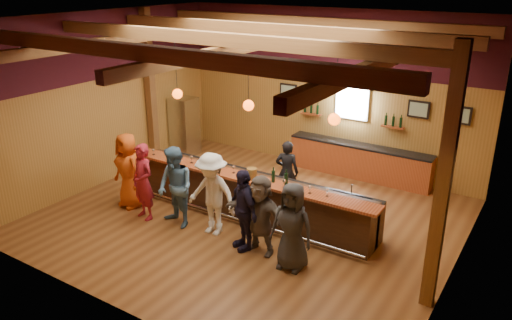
% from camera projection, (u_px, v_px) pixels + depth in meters
% --- Properties ---
extents(room, '(9.04, 9.00, 4.52)m').
position_uv_depth(room, '(250.00, 81.00, 10.56)').
color(room, brown).
rests_on(room, ground).
extents(bar_counter, '(6.30, 1.07, 1.11)m').
position_uv_depth(bar_counter, '(253.00, 195.00, 11.57)').
color(bar_counter, black).
rests_on(bar_counter, ground).
extents(back_bar_cabinet, '(4.00, 0.52, 0.95)m').
position_uv_depth(back_bar_cabinet, '(359.00, 161.00, 13.81)').
color(back_bar_cabinet, maroon).
rests_on(back_bar_cabinet, ground).
extents(window, '(0.95, 0.09, 0.95)m').
position_uv_depth(window, '(352.00, 102.00, 13.63)').
color(window, silver).
rests_on(window, room).
extents(framed_pictures, '(5.35, 0.05, 0.45)m').
position_uv_depth(framed_pictures, '(383.00, 104.00, 13.17)').
color(framed_pictures, black).
rests_on(framed_pictures, room).
extents(wine_shelves, '(3.00, 0.18, 0.30)m').
position_uv_depth(wine_shelves, '(350.00, 118.00, 13.73)').
color(wine_shelves, maroon).
rests_on(wine_shelves, room).
extents(pendant_lights, '(4.24, 0.24, 1.37)m').
position_uv_depth(pendant_lights, '(248.00, 105.00, 10.69)').
color(pendant_lights, black).
rests_on(pendant_lights, room).
extents(stainless_fridge, '(0.70, 0.70, 1.80)m').
position_uv_depth(stainless_fridge, '(184.00, 126.00, 15.44)').
color(stainless_fridge, silver).
rests_on(stainless_fridge, ground).
extents(customer_orange, '(1.01, 0.76, 1.86)m').
position_uv_depth(customer_orange, '(128.00, 170.00, 11.94)').
color(customer_orange, '#C14A12').
rests_on(customer_orange, ground).
extents(customer_redvest, '(0.74, 0.57, 1.80)m').
position_uv_depth(customer_redvest, '(143.00, 182.00, 11.36)').
color(customer_redvest, maroon).
rests_on(customer_redvest, ground).
extents(customer_denim, '(1.05, 0.91, 1.85)m').
position_uv_depth(customer_denim, '(175.00, 188.00, 11.00)').
color(customer_denim, teal).
rests_on(customer_denim, ground).
extents(customer_white, '(1.20, 0.70, 1.86)m').
position_uv_depth(customer_white, '(212.00, 194.00, 10.66)').
color(customer_white, silver).
rests_on(customer_white, ground).
extents(customer_navy, '(1.10, 0.89, 1.75)m').
position_uv_depth(customer_navy, '(243.00, 210.00, 10.10)').
color(customer_navy, '#1B1830').
rests_on(customer_navy, ground).
extents(customer_brown, '(1.59, 0.64, 1.67)m').
position_uv_depth(customer_brown, '(260.00, 215.00, 9.97)').
color(customer_brown, '#595047').
rests_on(customer_brown, ground).
extents(customer_dark, '(0.89, 0.60, 1.76)m').
position_uv_depth(customer_dark, '(292.00, 227.00, 9.41)').
color(customer_dark, '#2A2B2D').
rests_on(customer_dark, ground).
extents(bartender, '(0.66, 0.52, 1.59)m').
position_uv_depth(bartender, '(287.00, 172.00, 12.20)').
color(bartender, black).
rests_on(bartender, ground).
extents(ice_bucket, '(0.22, 0.22, 0.24)m').
position_uv_depth(ice_bucket, '(252.00, 174.00, 10.95)').
color(ice_bucket, brown).
rests_on(ice_bucket, bar_counter).
extents(bottle_a, '(0.07, 0.07, 0.34)m').
position_uv_depth(bottle_a, '(273.00, 176.00, 10.78)').
color(bottle_a, black).
rests_on(bottle_a, bar_counter).
extents(bottle_b, '(0.08, 0.08, 0.36)m').
position_uv_depth(bottle_b, '(286.00, 179.00, 10.62)').
color(bottle_b, black).
rests_on(bottle_b, bar_counter).
extents(glass_a, '(0.07, 0.07, 0.16)m').
position_uv_depth(glass_a, '(153.00, 150.00, 12.40)').
color(glass_a, silver).
rests_on(glass_a, bar_counter).
extents(glass_b, '(0.08, 0.08, 0.18)m').
position_uv_depth(glass_b, '(176.00, 154.00, 12.14)').
color(glass_b, silver).
rests_on(glass_b, bar_counter).
extents(glass_c, '(0.08, 0.08, 0.19)m').
position_uv_depth(glass_c, '(191.00, 158.00, 11.86)').
color(glass_c, silver).
rests_on(glass_c, bar_counter).
extents(glass_d, '(0.08, 0.08, 0.18)m').
position_uv_depth(glass_d, '(215.00, 163.00, 11.53)').
color(glass_d, silver).
rests_on(glass_d, bar_counter).
extents(glass_e, '(0.08, 0.08, 0.18)m').
position_uv_depth(glass_e, '(234.00, 168.00, 11.27)').
color(glass_e, silver).
rests_on(glass_e, bar_counter).
extents(glass_f, '(0.08, 0.08, 0.19)m').
position_uv_depth(glass_f, '(284.00, 181.00, 10.50)').
color(glass_f, silver).
rests_on(glass_f, bar_counter).
extents(glass_g, '(0.08, 0.08, 0.18)m').
position_uv_depth(glass_g, '(310.00, 188.00, 10.23)').
color(glass_g, silver).
rests_on(glass_g, bar_counter).
extents(glass_h, '(0.07, 0.07, 0.17)m').
position_uv_depth(glass_h, '(327.00, 191.00, 10.09)').
color(glass_h, silver).
rests_on(glass_h, bar_counter).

